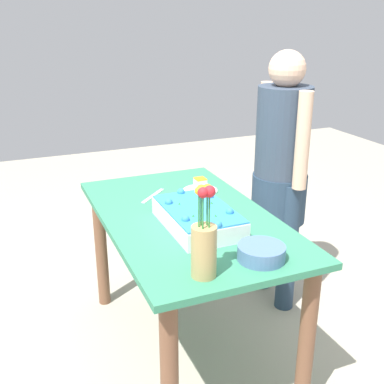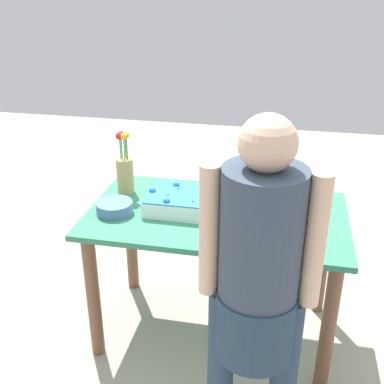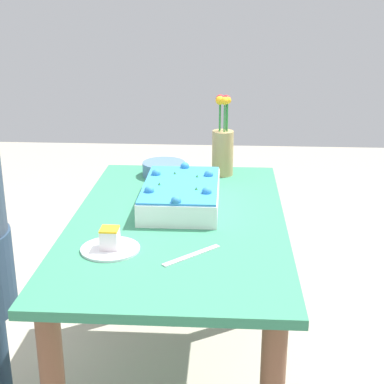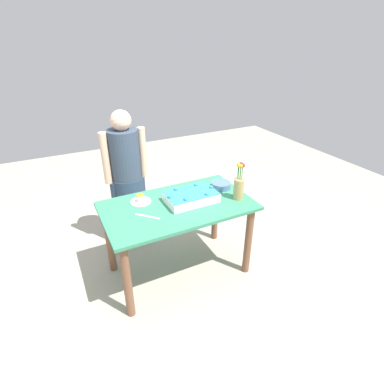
{
  "view_description": "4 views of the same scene",
  "coord_description": "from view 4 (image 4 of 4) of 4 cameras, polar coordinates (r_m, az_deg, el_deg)",
  "views": [
    {
      "loc": [
        -1.96,
        0.78,
        1.67
      ],
      "look_at": [
        -0.07,
        0.0,
        0.91
      ],
      "focal_mm": 45.0,
      "sensor_mm": 36.0,
      "label": 1
    },
    {
      "loc": [
        0.32,
        -2.19,
        1.9
      ],
      "look_at": [
        -0.14,
        0.03,
        0.85
      ],
      "focal_mm": 45.0,
      "sensor_mm": 36.0,
      "label": 2
    },
    {
      "loc": [
        1.96,
        0.17,
        1.54
      ],
      "look_at": [
        -0.01,
        0.05,
        0.86
      ],
      "focal_mm": 55.0,
      "sensor_mm": 36.0,
      "label": 3
    },
    {
      "loc": [
        0.93,
        2.12,
        2.11
      ],
      "look_at": [
        -0.14,
        0.0,
        0.86
      ],
      "focal_mm": 28.0,
      "sensor_mm": 36.0,
      "label": 4
    }
  ],
  "objects": [
    {
      "name": "ground_plane",
      "position": [
        3.13,
        -2.43,
        -14.53
      ],
      "size": [
        8.0,
        8.0,
        0.0
      ],
      "primitive_type": "plane",
      "color": "#A9A08D"
    },
    {
      "name": "dining_table",
      "position": [
        2.75,
        -2.69,
        -4.85
      ],
      "size": [
        1.33,
        0.77,
        0.76
      ],
      "color": "#34805D",
      "rests_on": "ground_plane"
    },
    {
      "name": "sheet_cake",
      "position": [
        2.71,
        -0.19,
        -0.88
      ],
      "size": [
        0.46,
        0.28,
        0.11
      ],
      "color": "white",
      "rests_on": "dining_table"
    },
    {
      "name": "serving_plate_with_slice",
      "position": [
        2.74,
        -9.77,
        -1.51
      ],
      "size": [
        0.19,
        0.19,
        0.07
      ],
      "color": "white",
      "rests_on": "dining_table"
    },
    {
      "name": "cake_knife",
      "position": [
        2.53,
        -8.49,
        -4.6
      ],
      "size": [
        0.17,
        0.17,
        0.0
      ],
      "primitive_type": "cube",
      "rotation": [
        0.0,
        0.0,
        5.48
      ],
      "color": "silver",
      "rests_on": "dining_table"
    },
    {
      "name": "flower_vase",
      "position": [
        2.74,
        8.92,
        1.16
      ],
      "size": [
        0.09,
        0.09,
        0.35
      ],
      "color": "tan",
      "rests_on": "dining_table"
    },
    {
      "name": "fruit_bowl",
      "position": [
        2.96,
        5.52,
        1.31
      ],
      "size": [
        0.19,
        0.19,
        0.06
      ],
      "primitive_type": "cylinder",
      "color": "#4E6F9B",
      "rests_on": "dining_table"
    },
    {
      "name": "person_standing",
      "position": [
        3.14,
        -12.37,
        3.64
      ],
      "size": [
        0.45,
        0.31,
        1.49
      ],
      "rotation": [
        0.0,
        0.0,
        1.57
      ],
      "color": "#263B51",
      "rests_on": "ground_plane"
    }
  ]
}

